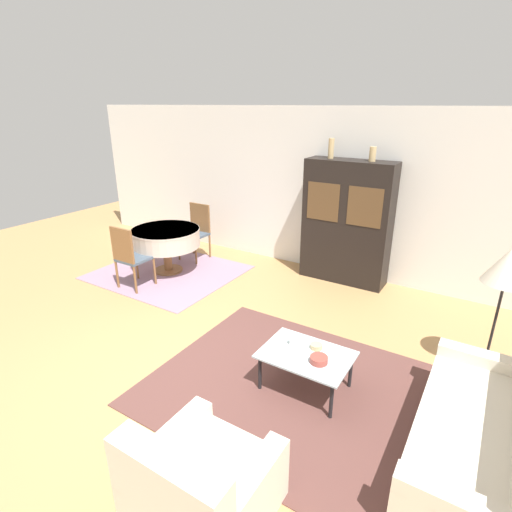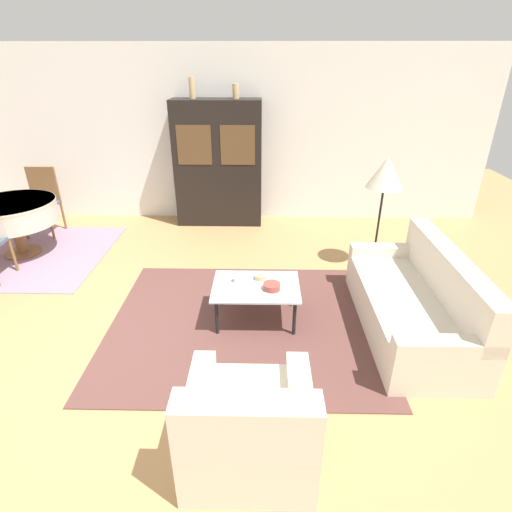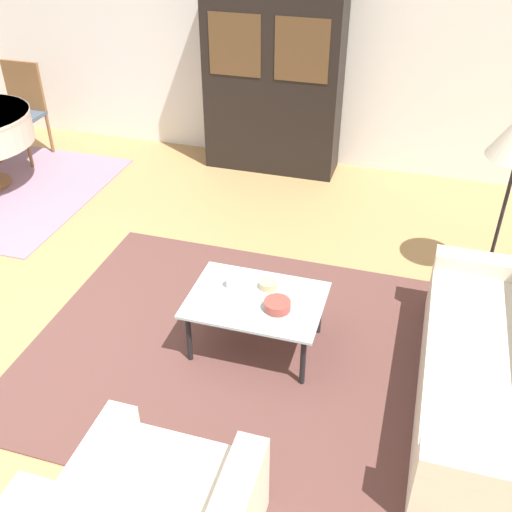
% 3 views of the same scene
% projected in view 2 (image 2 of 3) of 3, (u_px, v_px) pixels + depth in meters
% --- Properties ---
extents(ground_plane, '(14.00, 14.00, 0.00)m').
position_uv_depth(ground_plane, '(116.00, 352.00, 3.76)').
color(ground_plane, tan).
extents(wall_back, '(10.00, 0.06, 2.70)m').
position_uv_depth(wall_back, '(178.00, 136.00, 6.40)').
color(wall_back, white).
rests_on(wall_back, ground_plane).
extents(area_rug, '(2.75, 2.34, 0.01)m').
position_uv_depth(area_rug, '(244.00, 323.00, 4.17)').
color(area_rug, brown).
rests_on(area_rug, ground_plane).
extents(dining_rug, '(2.27, 2.02, 0.01)m').
position_uv_depth(dining_rug, '(24.00, 255.00, 5.60)').
color(dining_rug, gray).
rests_on(dining_rug, ground_plane).
extents(couch, '(0.85, 1.89, 0.84)m').
position_uv_depth(couch, '(415.00, 304.00, 3.96)').
color(couch, beige).
rests_on(couch, ground_plane).
extents(armchair, '(0.85, 0.86, 0.81)m').
position_uv_depth(armchair, '(249.00, 427.00, 2.65)').
color(armchair, beige).
rests_on(armchair, ground_plane).
extents(coffee_table, '(0.88, 0.63, 0.40)m').
position_uv_depth(coffee_table, '(256.00, 289.00, 4.07)').
color(coffee_table, black).
rests_on(coffee_table, area_rug).
extents(display_cabinet, '(1.36, 0.45, 1.94)m').
position_uv_depth(display_cabinet, '(218.00, 164.00, 6.32)').
color(display_cabinet, black).
rests_on(display_cabinet, ground_plane).
extents(dining_table, '(1.14, 1.14, 0.76)m').
position_uv_depth(dining_table, '(12.00, 213.00, 5.37)').
color(dining_table, brown).
rests_on(dining_table, dining_rug).
extents(dining_chair_far, '(0.44, 0.44, 1.00)m').
position_uv_depth(dining_chair_far, '(42.00, 197.00, 6.10)').
color(dining_chair_far, brown).
rests_on(dining_chair_far, dining_rug).
extents(floor_lamp, '(0.44, 0.44, 1.44)m').
position_uv_depth(floor_lamp, '(385.00, 176.00, 4.79)').
color(floor_lamp, black).
rests_on(floor_lamp, ground_plane).
extents(cup, '(0.07, 0.07, 0.09)m').
position_uv_depth(cup, '(237.00, 278.00, 4.11)').
color(cup, white).
rests_on(cup, coffee_table).
extents(bowl, '(0.17, 0.17, 0.06)m').
position_uv_depth(bowl, '(272.00, 286.00, 3.98)').
color(bowl, '#9E4238').
rests_on(bowl, coffee_table).
extents(bowl_small, '(0.12, 0.12, 0.05)m').
position_uv_depth(bowl_small, '(260.00, 277.00, 4.17)').
color(bowl_small, tan).
rests_on(bowl_small, coffee_table).
extents(vase_tall, '(0.09, 0.09, 0.30)m').
position_uv_depth(vase_tall, '(192.00, 88.00, 5.82)').
color(vase_tall, tan).
rests_on(vase_tall, display_cabinet).
extents(vase_short, '(0.10, 0.10, 0.21)m').
position_uv_depth(vase_short, '(236.00, 91.00, 5.83)').
color(vase_short, tan).
rests_on(vase_short, display_cabinet).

